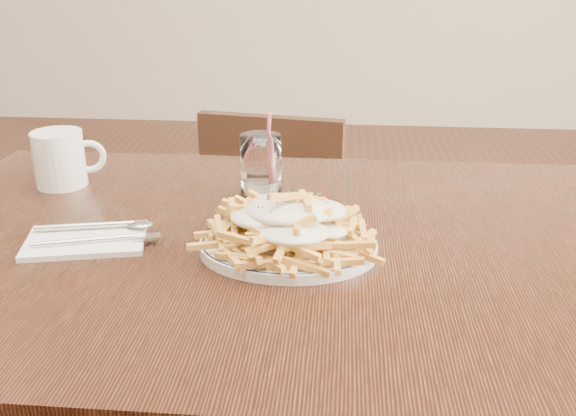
# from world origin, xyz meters

# --- Properties ---
(table) EXTENTS (1.20, 0.80, 0.75)m
(table) POSITION_xyz_m (0.00, 0.00, 0.67)
(table) COLOR black
(table) RESTS_ON ground
(chair_far) EXTENTS (0.41, 0.41, 0.78)m
(chair_far) POSITION_xyz_m (-0.06, 0.70, 0.44)
(chair_far) COLOR black
(chair_far) RESTS_ON ground
(fries_plate) EXTENTS (0.27, 0.24, 0.02)m
(fries_plate) POSITION_xyz_m (0.03, -0.05, 0.76)
(fries_plate) COLOR white
(fries_plate) RESTS_ON table
(loaded_fries) EXTENTS (0.27, 0.23, 0.07)m
(loaded_fries) POSITION_xyz_m (0.03, -0.05, 0.80)
(loaded_fries) COLOR gold
(loaded_fries) RESTS_ON fries_plate
(napkin) EXTENTS (0.19, 0.15, 0.01)m
(napkin) POSITION_xyz_m (-0.27, -0.04, 0.75)
(napkin) COLOR white
(napkin) RESTS_ON table
(cutlery) EXTENTS (0.21, 0.12, 0.01)m
(cutlery) POSITION_xyz_m (-0.27, -0.03, 0.76)
(cutlery) COLOR silver
(cutlery) RESTS_ON napkin
(water_glass) EXTENTS (0.07, 0.07, 0.16)m
(water_glass) POSITION_xyz_m (-0.04, 0.16, 0.80)
(water_glass) COLOR white
(water_glass) RESTS_ON table
(coffee_mug) EXTENTS (0.13, 0.09, 0.10)m
(coffee_mug) POSITION_xyz_m (-0.41, 0.20, 0.80)
(coffee_mug) COLOR white
(coffee_mug) RESTS_ON table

